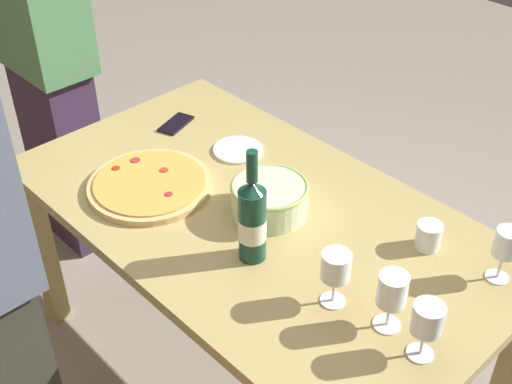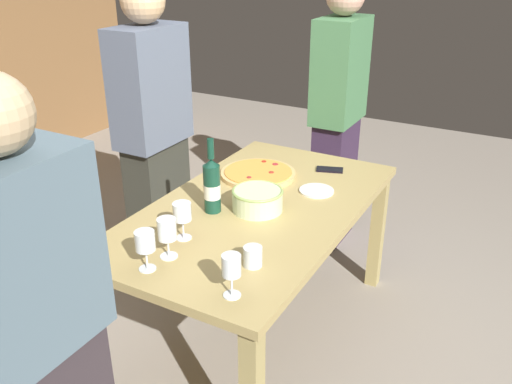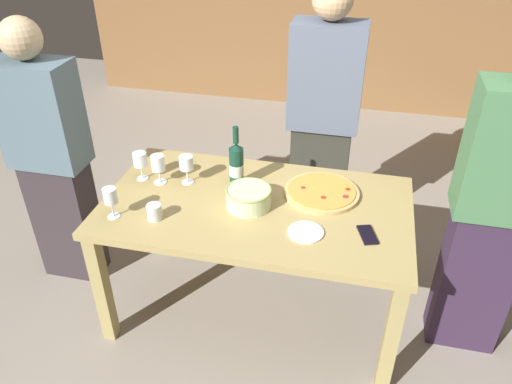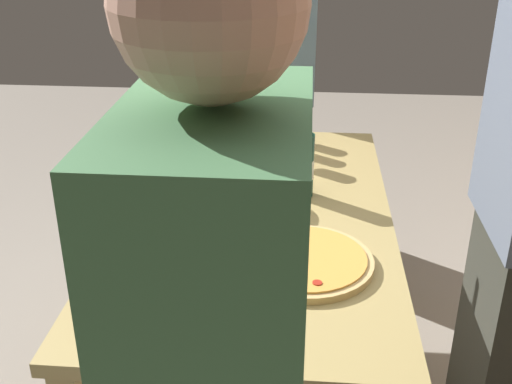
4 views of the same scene
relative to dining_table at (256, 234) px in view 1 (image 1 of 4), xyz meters
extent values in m
plane|color=gray|center=(0.00, 0.00, -0.66)|extent=(8.00, 8.00, 0.00)
cube|color=tan|center=(0.00, 0.00, 0.07)|extent=(1.60, 0.90, 0.04)
cube|color=tan|center=(-0.74, -0.40, -0.30)|extent=(0.07, 0.07, 0.71)
cube|color=tan|center=(0.74, -0.40, -0.30)|extent=(0.07, 0.07, 0.71)
cube|color=tan|center=(0.74, 0.40, -0.30)|extent=(0.07, 0.07, 0.71)
cylinder|color=tan|center=(0.32, 0.16, 0.10)|extent=(0.40, 0.40, 0.02)
cylinder|color=gold|center=(0.32, 0.16, 0.12)|extent=(0.36, 0.36, 0.01)
cylinder|color=maroon|center=(0.22, 0.16, 0.12)|extent=(0.02, 0.02, 0.00)
cylinder|color=#AF2718|center=(0.46, 0.20, 0.12)|extent=(0.03, 0.03, 0.00)
cylinder|color=#AE3223|center=(0.34, 0.09, 0.12)|extent=(0.03, 0.03, 0.00)
cylinder|color=#A72C2F|center=(0.45, 0.13, 0.12)|extent=(0.03, 0.03, 0.00)
cylinder|color=beige|center=(-0.03, -0.03, 0.14)|extent=(0.23, 0.23, 0.10)
torus|color=#9AB761|center=(-0.03, -0.03, 0.19)|extent=(0.24, 0.24, 0.01)
cylinder|color=#133C2C|center=(-0.14, 0.15, 0.21)|extent=(0.08, 0.08, 0.23)
cone|color=#133C2C|center=(-0.14, 0.15, 0.33)|extent=(0.08, 0.08, 0.04)
cylinder|color=#133C2C|center=(-0.14, 0.15, 0.40)|extent=(0.03, 0.03, 0.09)
cylinder|color=silver|center=(-0.14, 0.15, 0.20)|extent=(0.08, 0.08, 0.07)
cylinder|color=white|center=(-0.67, -0.27, 0.09)|extent=(0.06, 0.06, 0.00)
cylinder|color=white|center=(-0.67, -0.27, 0.14)|extent=(0.01, 0.01, 0.08)
cylinder|color=white|center=(-0.67, -0.27, 0.22)|extent=(0.07, 0.07, 0.08)
cylinder|color=maroon|center=(-0.67, -0.27, 0.20)|extent=(0.06, 0.06, 0.04)
cylinder|color=white|center=(-0.42, 0.12, 0.09)|extent=(0.07, 0.07, 0.00)
cylinder|color=white|center=(-0.42, 0.12, 0.14)|extent=(0.01, 0.01, 0.08)
cylinder|color=white|center=(-0.42, 0.12, 0.22)|extent=(0.08, 0.08, 0.08)
cylinder|color=maroon|center=(-0.42, 0.12, 0.20)|extent=(0.07, 0.07, 0.04)
cylinder|color=white|center=(-0.57, 0.08, 0.09)|extent=(0.07, 0.07, 0.00)
cylinder|color=white|center=(-0.57, 0.08, 0.14)|extent=(0.01, 0.01, 0.08)
cylinder|color=white|center=(-0.57, 0.08, 0.22)|extent=(0.08, 0.08, 0.09)
cylinder|color=white|center=(-0.68, 0.10, 0.09)|extent=(0.07, 0.07, 0.00)
cylinder|color=white|center=(-0.68, 0.10, 0.14)|extent=(0.01, 0.01, 0.08)
cylinder|color=white|center=(-0.68, 0.10, 0.22)|extent=(0.08, 0.08, 0.08)
cylinder|color=maroon|center=(-0.68, 0.10, 0.19)|extent=(0.07, 0.07, 0.02)
cylinder|color=white|center=(-0.46, -0.24, 0.13)|extent=(0.07, 0.07, 0.08)
cylinder|color=white|center=(0.29, -0.19, 0.10)|extent=(0.17, 0.17, 0.01)
cube|color=black|center=(0.58, -0.14, 0.10)|extent=(0.11, 0.16, 0.01)
cube|color=#303129|center=(0.25, 0.80, -0.23)|extent=(0.37, 0.20, 0.85)
cube|color=#35233C|center=(1.16, 0.04, -0.23)|extent=(0.35, 0.20, 0.85)
camera|label=1|loc=(-1.18, 1.12, 1.37)|focal=47.03mm
camera|label=2|loc=(-2.02, -1.12, 1.24)|focal=38.18mm
camera|label=3|loc=(0.48, -2.09, 1.56)|focal=34.96mm
camera|label=4|loc=(1.87, 0.16, 1.06)|focal=44.12mm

